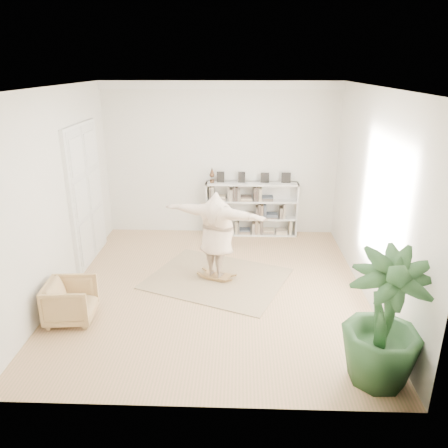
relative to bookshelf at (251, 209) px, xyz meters
name	(u,v)px	position (x,y,z in m)	size (l,w,h in m)	color
floor	(214,289)	(-0.74, -2.82, -0.64)	(6.00, 6.00, 0.00)	#A48754
room_shell	(220,85)	(-0.74, 0.12, 2.87)	(6.00, 6.00, 6.00)	silver
doors	(86,195)	(-3.45, -1.52, 0.76)	(0.09, 1.78, 2.92)	white
bookshelf	(251,209)	(0.00, 0.00, 0.00)	(2.20, 0.35, 1.64)	silver
armchair	(71,301)	(-3.00, -3.95, -0.29)	(0.73, 0.76, 0.69)	tan
rug	(217,278)	(-0.71, -2.43, -0.63)	(2.50, 2.00, 0.02)	tan
rocker_board	(217,276)	(-0.71, -2.43, -0.57)	(0.59, 0.48, 0.11)	brown
person	(217,233)	(-0.71, -2.43, 0.33)	(2.06, 0.56, 1.67)	beige
houseplant	(384,320)	(1.56, -5.22, 0.28)	(1.02, 1.02, 1.83)	#254924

